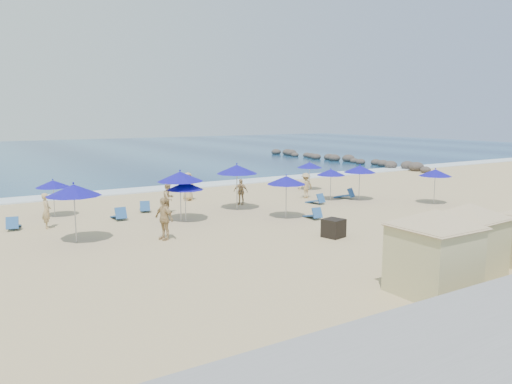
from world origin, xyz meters
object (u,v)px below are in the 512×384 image
Objects in this scene: beachgoer_0 at (47,211)px; umbrella_3 at (180,177)px; umbrella_5 at (237,169)px; rock_jetty at (339,159)px; beachgoer_2 at (241,192)px; umbrella_7 at (310,165)px; beachgoer_1 at (169,198)px; umbrella_0 at (53,184)px; umbrella_1 at (74,190)px; umbrella_2 at (185,186)px; cabana_1 at (469,230)px; umbrella_4 at (286,180)px; umbrella_8 at (360,169)px; umbrella_9 at (435,173)px; umbrella_6 at (331,172)px; trash_bin at (334,228)px; cabana_0 at (434,241)px; beachgoer_3 at (306,185)px; beachgoer_4 at (188,186)px; beachgoer_5 at (164,219)px.

umbrella_3 is at bearing -105.58° from beachgoer_0.
umbrella_5 is (4.08, 1.25, 0.02)m from umbrella_3.
rock_jetty is 16.81× the size of beachgoer_2.
umbrella_7 reaches higher than beachgoer_1.
umbrella_0 is (-34.58, -16.02, 1.44)m from rock_jetty.
umbrella_1 is 1.67× the size of beachgoer_2.
umbrella_3 is 1.70× the size of beachgoer_2.
umbrella_2 is 1.02× the size of umbrella_7.
umbrella_4 is at bearing 88.93° from cabana_1.
umbrella_8 reaches higher than umbrella_9.
beachgoer_2 is (0.08, 4.90, -1.26)m from umbrella_4.
umbrella_6 is (6.73, -0.41, -0.54)m from umbrella_5.
beachgoer_1 is (-4.15, 9.17, 0.43)m from trash_bin.
umbrella_5 is 1.57× the size of beachgoer_0.
cabana_0 reaches higher than cabana_1.
umbrella_9 is 8.14m from beachgoer_3.
rock_jetty is at bearing 43.58° from umbrella_4.
beachgoer_1 is 0.94× the size of beachgoer_4.
umbrella_5 reaches higher than umbrella_3.
beachgoer_3 reaches higher than beachgoer_2.
cabana_0 is at bearing -141.87° from umbrella_9.
umbrella_0 is (-7.57, 18.66, 0.12)m from cabana_0.
umbrella_7 is 1.24× the size of beachgoer_1.
umbrella_0 is 0.99× the size of umbrella_6.
rock_jetty is at bearing 54.38° from cabana_1.
beachgoer_2 is at bearing -4.22° from beachgoer_3.
umbrella_3 is 15.77m from umbrella_9.
umbrella_0 is at bearing 166.41° from umbrella_6.
umbrella_5 reaches higher than beachgoer_1.
umbrella_9 is (15.34, -3.64, -0.39)m from umbrella_3.
trash_bin is at bearing -163.81° from umbrella_9.
umbrella_8 is (7.91, 6.63, 1.61)m from trash_bin.
beachgoer_1 is 4.26m from beachgoer_4.
beachgoer_0 is (-6.17, 1.98, -1.47)m from umbrella_3.
beachgoer_2 is (-7.21, 2.82, -1.24)m from umbrella_8.
umbrella_2 reaches higher than umbrella_6.
umbrella_1 reaches higher than beachgoer_5.
umbrella_0 is 1.09× the size of beachgoer_5.
umbrella_0 is 16.60m from umbrella_6.
cabana_1 is at bearing -91.07° from umbrella_4.
cabana_0 is at bearing -113.55° from beachgoer_1.
beachgoer_5 is at bearing -24.56° from umbrella_1.
umbrella_1 is 1.22× the size of umbrella_2.
umbrella_9 is 17.56m from beachgoer_5.
beachgoer_5 is at bearing -142.75° from rock_jetty.
trash_bin is at bearing -56.80° from umbrella_3.
beachgoer_0 is 9.88m from beachgoer_4.
cabana_1 is 20.70m from umbrella_0.
umbrella_0 is 15.53m from beachgoer_3.
umbrella_5 is (9.68, 2.83, 0.07)m from umbrella_1.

